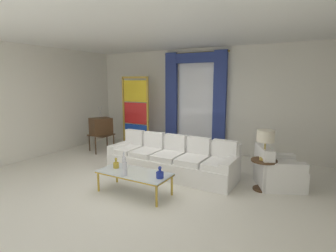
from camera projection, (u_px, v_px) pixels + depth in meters
name	position (u px, v px, depth m)	size (l,w,h in m)	color
ground_plane	(143.00, 182.00, 5.45)	(16.00, 16.00, 0.00)	silver
wall_rear	(202.00, 100.00, 7.83)	(8.00, 0.12, 3.00)	white
wall_left	(48.00, 101.00, 7.49)	(0.12, 7.00, 3.00)	white
ceiling_slab	(163.00, 36.00, 5.64)	(8.00, 7.60, 0.04)	white
curtained_window	(195.00, 92.00, 7.72)	(2.00, 0.17, 2.70)	white
couch_white_long	(172.00, 160.00, 5.94)	(2.93, 0.95, 0.86)	white
coffee_table	(134.00, 174.00, 4.85)	(1.37, 0.61, 0.41)	silver
bottle_blue_decanter	(116.00, 165.00, 5.07)	(0.11, 0.11, 0.20)	gold
bottle_crystal_tall	(160.00, 174.00, 4.54)	(0.13, 0.13, 0.21)	navy
bottle_amber_squat	(124.00, 162.00, 5.03)	(0.07, 0.07, 0.32)	silver
bottle_ruby_flask	(125.00, 168.00, 4.66)	(0.08, 0.08, 0.34)	silver
vintage_tv	(101.00, 127.00, 7.76)	(0.70, 0.74, 1.35)	#472D19
armchair_white	(276.00, 172.00, 5.21)	(1.07, 1.06, 0.80)	white
stained_glass_divider	(135.00, 115.00, 8.02)	(0.95, 0.05, 2.20)	gold
peacock_figurine	(136.00, 146.00, 7.62)	(0.44, 0.60, 0.50)	beige
round_side_table	(263.00, 172.00, 5.01)	(0.48, 0.48, 0.59)	#472D19
table_lamp_brass	(266.00, 137.00, 4.90)	(0.32, 0.32, 0.57)	#B29338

